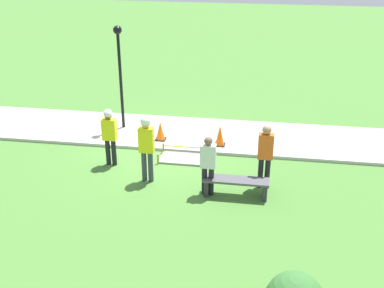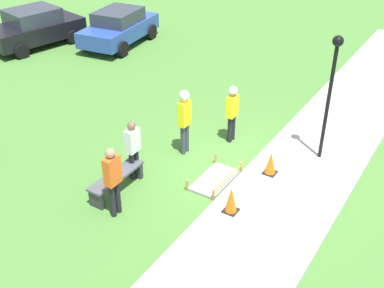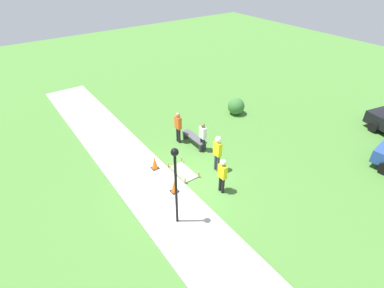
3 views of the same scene
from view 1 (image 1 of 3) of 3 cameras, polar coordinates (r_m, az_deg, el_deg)
name	(u,v)px [view 1 (image 1 of 3)]	position (r m, az deg, el deg)	size (l,w,h in m)	color
ground_plane	(159,151)	(15.10, -3.90, -0.85)	(60.00, 60.00, 0.00)	#477A33
sidewalk	(168,133)	(16.29, -2.88, 1.37)	(28.00, 2.71, 0.10)	#ADAAA3
wet_concrete_patch	(184,159)	(14.52, -0.93, -1.74)	(1.49, 0.82, 0.32)	gray
traffic_cone_near_patch	(220,135)	(15.13, 3.32, 1.02)	(0.34, 0.34, 0.67)	black
traffic_cone_far_patch	(160,131)	(15.53, -3.77, 1.57)	(0.34, 0.34, 0.62)	black
park_bench	(236,184)	(12.58, 5.22, -4.76)	(1.71, 0.44, 0.50)	#2D2D33
worker_supervisor	(109,132)	(14.02, -9.76, 1.37)	(0.40, 0.25, 1.75)	black
worker_assistant	(146,142)	(12.92, -5.43, 0.21)	(0.40, 0.28, 1.93)	#383D47
bystander_in_orange_shirt	(265,153)	(12.73, 8.68, -1.05)	(0.40, 0.24, 1.82)	black
bystander_in_gray_shirt	(208,163)	(12.34, 1.91, -2.22)	(0.40, 0.22, 1.65)	black
lamppost_near	(119,62)	(16.00, -8.59, 9.64)	(0.28, 0.28, 3.47)	black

